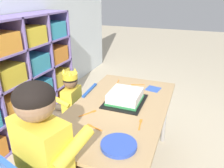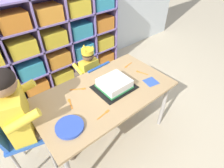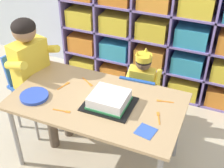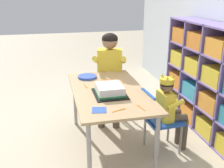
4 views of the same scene
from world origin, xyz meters
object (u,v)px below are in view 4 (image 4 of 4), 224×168
Objects in this scene: classroom_chair_adult_side at (110,81)px; paper_plate_stack at (87,77)px; birthday_cake_on_tray at (110,90)px; child_with_crown at (169,104)px; fork_near_cake_tray at (119,110)px; fork_beside_plate_stack at (86,86)px; fork_at_table_front_edge at (140,107)px; activity_table at (109,96)px; fork_scattered_mid_table at (122,83)px; classroom_chair_blue at (158,117)px; fork_by_napkin at (109,80)px; adult_helper_seated at (110,67)px.

classroom_chair_adult_side is 3.60× the size of paper_plate_stack.
paper_plate_stack is at bearing -165.91° from birthday_cake_on_tray.
fork_near_cake_tray is (0.29, -0.59, 0.13)m from child_with_crown.
fork_beside_plate_stack and fork_at_table_front_edge have the same top height.
fork_scattered_mid_table is at bearing 132.54° from activity_table.
fork_beside_plate_stack reaches higher than activity_table.
fork_beside_plate_stack is at bearing -93.79° from fork_near_cake_tray.
classroom_chair_blue reaches higher than activity_table.
fork_beside_plate_stack is (-0.17, -0.21, 0.06)m from activity_table.
classroom_chair_blue is at bearing -125.27° from fork_beside_plate_stack.
classroom_chair_blue is at bearing 80.26° from birthday_cake_on_tray.
paper_plate_stack is at bearing 40.96° from classroom_chair_blue.
fork_scattered_mid_table is at bearing -75.00° from classroom_chair_adult_side.
fork_scattered_mid_table is (0.15, 0.11, -0.00)m from fork_by_napkin.
classroom_chair_adult_side is at bearing 90.00° from adult_helper_seated.
fork_beside_plate_stack is at bearing 58.88° from classroom_chair_blue.
fork_by_napkin is (0.32, -0.08, -0.04)m from adult_helper_seated.
paper_plate_stack is at bearing -131.39° from adult_helper_seated.
classroom_chair_blue is at bearing -108.38° from fork_scattered_mid_table.
child_with_crown is 0.54m from fork_scattered_mid_table.
fork_by_napkin is at bearing -88.69° from adult_helper_seated.
fork_by_napkin and fork_at_table_front_edge have the same top height.
fork_beside_plate_stack is (0.27, -0.06, -0.01)m from paper_plate_stack.
adult_helper_seated reaches higher than paper_plate_stack.
adult_helper_seated is at bearing -90.00° from classroom_chair_adult_side.
fork_scattered_mid_table is at bearing -127.53° from fork_near_cake_tray.
birthday_cake_on_tray reaches higher than fork_near_cake_tray.
fork_beside_plate_stack is at bearing 62.80° from child_with_crown.
classroom_chair_adult_side reaches higher than fork_beside_plate_stack.
fork_at_table_front_edge is at bearing 27.89° from birthday_cake_on_tray.
classroom_chair_adult_side reaches higher than paper_plate_stack.
adult_helper_seated is at bearing -89.13° from fork_by_napkin.
birthday_cake_on_tray reaches higher than fork_scattered_mid_table.
adult_helper_seated is 0.34m from fork_by_napkin.
adult_helper_seated reaches higher than classroom_chair_blue.
classroom_chair_blue is at bearing 67.82° from activity_table.
fork_scattered_mid_table is at bearing 35.81° from classroom_chair_blue.
adult_helper_seated reaches higher than fork_beside_plate_stack.
fork_near_cake_tray is at bearing -83.52° from classroom_chair_adult_side.
paper_plate_stack reaches higher than fork_by_napkin.
adult_helper_seated reaches higher than fork_near_cake_tray.
child_with_crown is 6.52× the size of fork_by_napkin.
fork_by_napkin is (-0.31, 0.07, 0.06)m from activity_table.
paper_plate_stack reaches higher than classroom_chair_blue.
fork_by_napkin and fork_scattered_mid_table have the same top height.
birthday_cake_on_tray reaches higher than paper_plate_stack.
child_with_crown is at bearing 113.80° from fork_at_table_front_edge.
birthday_cake_on_tray is 0.37m from fork_near_cake_tray.
activity_table is 0.48m from fork_near_cake_tray.
classroom_chair_adult_side is at bearing 31.78° from fork_scattered_mid_table.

